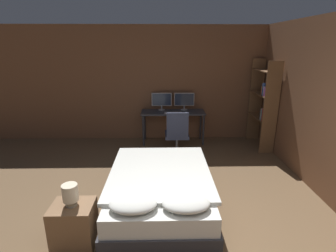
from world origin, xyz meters
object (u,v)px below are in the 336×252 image
at_px(keyboard, 174,113).
at_px(bookshelf, 265,101).
at_px(bedside_lamp, 70,193).
at_px(monitor_left, 162,100).
at_px(bed, 160,190).
at_px(desk, 173,116).
at_px(computer_mouse, 186,113).
at_px(nightstand, 74,225).
at_px(office_chair, 177,137).
at_px(monitor_right, 184,100).

height_order(keyboard, bookshelf, bookshelf).
bearing_deg(bedside_lamp, monitor_left, 73.91).
height_order(bed, desk, desk).
bearing_deg(monitor_left, computer_mouse, -31.46).
xyz_separation_m(nightstand, desk, (1.29, 3.36, 0.40)).
distance_m(bed, monitor_left, 2.89).
relative_size(desk, computer_mouse, 21.21).
distance_m(keyboard, computer_mouse, 0.29).
height_order(monitor_left, keyboard, monitor_left).
height_order(computer_mouse, bookshelf, bookshelf).
distance_m(desk, monitor_left, 0.47).
distance_m(bed, computer_mouse, 2.57).
xyz_separation_m(bedside_lamp, keyboard, (1.29, 3.19, 0.09)).
bearing_deg(office_chair, desk, 93.59).
xyz_separation_m(monitor_right, bookshelf, (1.72, -0.53, 0.08)).
bearing_deg(keyboard, nightstand, -112.01).
bearing_deg(monitor_right, keyboard, -128.11).
bearing_deg(office_chair, bookshelf, 11.99).
distance_m(nightstand, office_chair, 2.91).
bearing_deg(computer_mouse, desk, 149.78).
height_order(bedside_lamp, bookshelf, bookshelf).
xyz_separation_m(bedside_lamp, computer_mouse, (1.58, 3.19, 0.10)).
relative_size(nightstand, office_chair, 0.53).
xyz_separation_m(bed, bedside_lamp, (-1.00, -0.74, 0.41)).
height_order(bed, keyboard, keyboard).
distance_m(desk, office_chair, 0.82).
distance_m(monitor_right, computer_mouse, 0.41).
bearing_deg(bed, office_chair, 79.52).
bearing_deg(bedside_lamp, desk, 69.01).
distance_m(desk, monitor_right, 0.47).
xyz_separation_m(office_chair, bookshelf, (1.95, 0.41, 0.68)).
relative_size(bed, bedside_lamp, 7.81).
bearing_deg(bedside_lamp, monitor_right, 66.19).
bearing_deg(keyboard, monitor_right, 51.89).
distance_m(bedside_lamp, office_chair, 2.92).
distance_m(keyboard, bookshelf, 2.03).
height_order(bedside_lamp, keyboard, same).
xyz_separation_m(nightstand, bedside_lamp, (0.00, 0.00, 0.42)).
bearing_deg(bed, monitor_right, 78.62).
bearing_deg(office_chair, monitor_left, 108.56).
xyz_separation_m(desk, office_chair, (0.05, -0.77, -0.26)).
xyz_separation_m(bed, office_chair, (0.34, 1.85, 0.13)).
xyz_separation_m(nightstand, monitor_right, (1.56, 3.53, 0.74)).
xyz_separation_m(bedside_lamp, desk, (1.29, 3.36, -0.02)).
bearing_deg(desk, bookshelf, -10.27).
relative_size(bed, keyboard, 5.01).
xyz_separation_m(bedside_lamp, bookshelf, (3.28, 3.00, 0.40)).
distance_m(nightstand, monitor_right, 3.93).
bearing_deg(nightstand, bed, 36.55).
bearing_deg(keyboard, bedside_lamp, -112.01).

